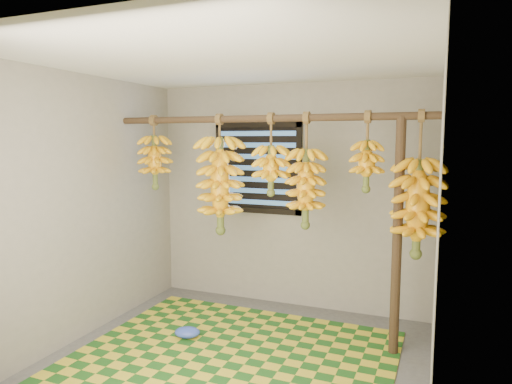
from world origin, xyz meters
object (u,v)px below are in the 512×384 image
at_px(support_post, 397,238).
at_px(banana_bunch_a, 155,162).
at_px(banana_bunch_c, 271,170).
at_px(woven_mat, 234,356).
at_px(banana_bunch_e, 418,208).
at_px(banana_bunch_b, 220,185).
at_px(banana_bunch_f, 367,165).
at_px(plastic_bag, 187,332).
at_px(banana_bunch_d, 306,188).

relative_size(support_post, banana_bunch_a, 2.73).
distance_m(banana_bunch_a, banana_bunch_c, 1.24).
xyz_separation_m(woven_mat, banana_bunch_c, (0.12, 0.55, 1.53)).
xyz_separation_m(banana_bunch_a, banana_bunch_c, (1.24, 0.00, -0.05)).
height_order(woven_mat, banana_bunch_a, banana_bunch_a).
bearing_deg(banana_bunch_a, banana_bunch_e, -0.00).
bearing_deg(banana_bunch_b, support_post, 0.00).
xyz_separation_m(support_post, banana_bunch_a, (-2.35, 0.00, 0.59)).
bearing_deg(woven_mat, banana_bunch_e, 21.75).
relative_size(banana_bunch_a, banana_bunch_f, 1.09).
relative_size(woven_mat, banana_bunch_f, 3.85).
height_order(support_post, banana_bunch_c, banana_bunch_c).
height_order(plastic_bag, banana_bunch_b, banana_bunch_b).
bearing_deg(support_post, banana_bunch_f, 180.00).
bearing_deg(banana_bunch_b, banana_bunch_f, 0.00).
height_order(banana_bunch_b, banana_bunch_d, same).
xyz_separation_m(woven_mat, banana_bunch_f, (0.97, 0.55, 1.59)).
bearing_deg(plastic_bag, banana_bunch_a, 145.27).
bearing_deg(banana_bunch_f, banana_bunch_c, 180.00).
distance_m(support_post, woven_mat, 1.68).
xyz_separation_m(banana_bunch_a, banana_bunch_d, (1.57, 0.00, -0.20)).
bearing_deg(banana_bunch_d, banana_bunch_e, -0.00).
height_order(support_post, banana_bunch_a, banana_bunch_a).
bearing_deg(support_post, banana_bunch_b, 180.00).
distance_m(banana_bunch_a, banana_bunch_b, 0.76).
height_order(banana_bunch_d, banana_bunch_e, same).
bearing_deg(banana_bunch_d, banana_bunch_f, 0.00).
bearing_deg(banana_bunch_e, plastic_bag, -168.33).
distance_m(banana_bunch_b, banana_bunch_f, 1.38).
relative_size(banana_bunch_a, banana_bunch_e, 0.62).
xyz_separation_m(plastic_bag, banana_bunch_c, (0.66, 0.40, 1.48)).
bearing_deg(banana_bunch_c, banana_bunch_e, -0.00).
xyz_separation_m(banana_bunch_a, banana_bunch_e, (2.50, -0.00, -0.33)).
xyz_separation_m(support_post, banana_bunch_d, (-0.79, 0.00, 0.39)).
bearing_deg(banana_bunch_b, plastic_bag, -110.87).
bearing_deg(banana_bunch_c, support_post, 0.00).
bearing_deg(banana_bunch_f, woven_mat, -150.34).
relative_size(banana_bunch_e, banana_bunch_f, 1.77).
height_order(woven_mat, banana_bunch_b, banana_bunch_b).
distance_m(woven_mat, banana_bunch_b, 1.53).
distance_m(plastic_bag, banana_bunch_e, 2.31).
relative_size(woven_mat, banana_bunch_b, 2.29).
distance_m(support_post, banana_bunch_b, 1.67).
relative_size(woven_mat, banana_bunch_a, 3.53).
distance_m(support_post, banana_bunch_c, 1.24).
bearing_deg(banana_bunch_d, banana_bunch_a, 180.00).
bearing_deg(woven_mat, banana_bunch_d, 50.80).
relative_size(banana_bunch_b, banana_bunch_f, 1.68).
bearing_deg(banana_bunch_e, banana_bunch_b, 180.00).
bearing_deg(banana_bunch_a, support_post, 0.00).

